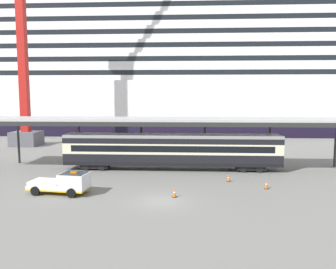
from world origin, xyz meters
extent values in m
plane|color=slate|center=(0.00, 0.00, 0.00)|extent=(400.00, 400.00, 0.00)
cube|color=black|center=(-16.26, 56.16, 1.74)|extent=(159.63, 26.27, 3.49)
cube|color=white|center=(-16.26, 56.16, 7.56)|extent=(159.63, 26.27, 8.14)
cube|color=white|center=(-16.26, 56.16, 13.03)|extent=(146.86, 24.17, 2.82)
cube|color=black|center=(-16.26, 44.13, 13.17)|extent=(140.47, 0.12, 1.01)
cube|color=white|center=(-16.26, 56.16, 15.85)|extent=(140.98, 23.20, 2.82)
cube|color=black|center=(-16.26, 44.61, 15.99)|extent=(134.85, 0.12, 1.01)
cube|color=white|center=(-16.26, 56.16, 18.67)|extent=(135.11, 22.24, 2.82)
cube|color=black|center=(-16.26, 45.09, 18.81)|extent=(129.23, 0.12, 1.01)
cube|color=white|center=(-16.26, 56.16, 21.48)|extent=(129.23, 21.27, 2.82)
cube|color=black|center=(-16.26, 45.58, 21.62)|extent=(123.61, 0.12, 1.01)
cube|color=white|center=(-16.26, 56.16, 24.30)|extent=(123.36, 20.30, 2.82)
cube|color=black|center=(-16.26, 46.06, 24.44)|extent=(118.00, 0.12, 1.01)
cube|color=white|center=(-16.26, 56.16, 27.12)|extent=(117.48, 19.34, 2.82)
cube|color=black|center=(-16.26, 46.54, 27.26)|extent=(112.38, 0.12, 1.01)
cube|color=#B5B5B5|center=(0.36, 12.70, 5.80)|extent=(46.88, 5.40, 0.25)
cube|color=#2A2A2A|center=(0.36, 10.10, 5.42)|extent=(46.88, 0.20, 0.50)
cylinder|color=#2A2A2A|center=(-19.17, 15.00, 2.84)|extent=(0.28, 0.28, 5.67)
cylinder|color=#2A2A2A|center=(-11.36, 15.00, 2.84)|extent=(0.28, 0.28, 5.67)
cylinder|color=#2A2A2A|center=(-3.54, 15.00, 2.84)|extent=(0.28, 0.28, 5.67)
cylinder|color=#2A2A2A|center=(4.27, 15.00, 2.84)|extent=(0.28, 0.28, 5.67)
cylinder|color=#2A2A2A|center=(12.08, 15.00, 2.84)|extent=(0.28, 0.28, 5.67)
cylinder|color=#2A2A2A|center=(19.89, 15.00, 2.84)|extent=(0.28, 0.28, 5.67)
cube|color=black|center=(0.36, 12.20, 0.85)|extent=(24.74, 2.80, 0.40)
cube|color=black|center=(0.36, 12.20, 1.50)|extent=(24.74, 2.80, 0.90)
cube|color=beige|center=(0.36, 12.20, 2.55)|extent=(24.74, 2.80, 1.20)
cube|color=black|center=(0.36, 10.83, 2.60)|extent=(22.76, 0.08, 0.72)
cube|color=black|center=(0.36, 12.20, 3.45)|extent=(24.74, 2.80, 0.60)
cube|color=gray|center=(0.36, 12.20, 3.93)|extent=(24.74, 2.69, 0.36)
cube|color=black|center=(-8.54, 12.20, 0.45)|extent=(3.20, 2.35, 0.50)
cylinder|color=black|center=(-9.44, 11.02, 0.42)|extent=(0.84, 0.12, 0.84)
cylinder|color=black|center=(-7.64, 11.02, 0.42)|extent=(0.84, 0.12, 0.84)
cube|color=black|center=(9.27, 12.20, 0.45)|extent=(3.20, 2.35, 0.50)
cylinder|color=black|center=(8.37, 11.02, 0.42)|extent=(0.84, 0.12, 0.84)
cylinder|color=black|center=(10.17, 11.02, 0.42)|extent=(0.84, 0.12, 0.84)
cube|color=white|center=(-9.11, 1.78, 0.58)|extent=(5.42, 2.67, 0.36)
cube|color=#F2B20C|center=(-9.11, 1.78, 0.45)|extent=(5.42, 2.69, 0.12)
cube|color=white|center=(-7.66, 1.59, 1.31)|extent=(2.52, 2.21, 1.10)
cube|color=#19232D|center=(-7.66, 1.59, 1.66)|extent=(2.31, 2.10, 0.44)
cube|color=orange|center=(-7.66, 1.59, 1.94)|extent=(0.58, 0.27, 0.16)
cube|color=white|center=(-10.14, 1.92, 0.94)|extent=(3.14, 2.29, 0.36)
cylinder|color=black|center=(-7.32, 2.55, 0.40)|extent=(0.83, 0.35, 0.80)
cylinder|color=black|center=(-7.59, 0.57, 0.40)|extent=(0.83, 0.35, 0.80)
cylinder|color=black|center=(-10.62, 2.99, 0.40)|extent=(0.83, 0.35, 0.80)
cylinder|color=black|center=(-10.89, 1.01, 0.40)|extent=(0.83, 0.35, 0.80)
cube|color=black|center=(9.43, 4.31, 0.02)|extent=(0.36, 0.36, 0.04)
cone|color=#EA590F|center=(9.43, 4.31, 0.41)|extent=(0.30, 0.30, 0.75)
cylinder|color=white|center=(9.43, 4.31, 0.45)|extent=(0.17, 0.17, 0.10)
cube|color=black|center=(6.25, 6.84, 0.02)|extent=(0.36, 0.36, 0.04)
cone|color=#EA590F|center=(6.25, 6.84, 0.37)|extent=(0.30, 0.30, 0.66)
cylinder|color=white|center=(6.25, 6.84, 0.40)|extent=(0.17, 0.17, 0.09)
cube|color=black|center=(1.06, 1.21, 0.02)|extent=(0.36, 0.36, 0.04)
cone|color=#EA590F|center=(1.06, 1.21, 0.38)|extent=(0.30, 0.30, 0.68)
cylinder|color=white|center=(1.06, 1.21, 0.42)|extent=(0.17, 0.17, 0.10)
cube|color=#595960|center=(-25.35, 30.19, 1.20)|extent=(4.40, 4.40, 2.40)
cube|color=red|center=(-25.35, 30.19, 17.58)|extent=(1.30, 1.30, 30.36)
camera|label=1|loc=(2.11, -27.41, 8.59)|focal=37.23mm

